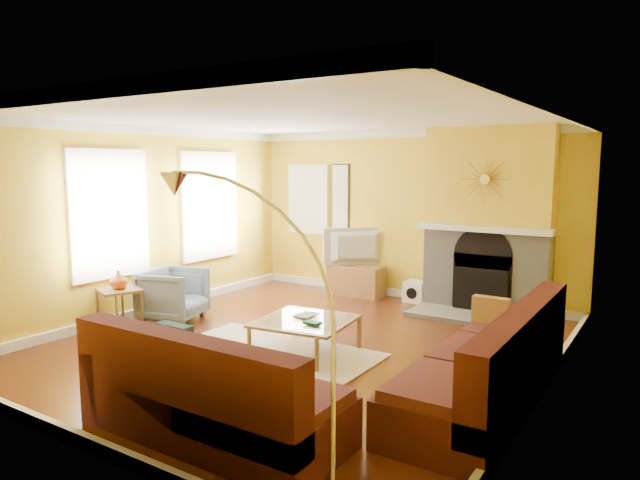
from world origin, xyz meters
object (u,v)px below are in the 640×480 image
Objects in this scene: side_table at (120,309)px; arc_lamp at (255,344)px; armchair at (173,294)px; sectional_sofa at (352,345)px; coffee_table at (305,336)px; media_console at (356,280)px.

arc_lamp is (3.99, -2.07, 0.78)m from side_table.
side_table is at bearing 144.05° from armchair.
sectional_sofa is 3.60m from side_table.
coffee_table is at bearing 118.29° from arc_lamp.
arc_lamp is (1.40, -2.60, 0.85)m from coffee_table.
arc_lamp is (0.40, -1.93, 0.60)m from sectional_sofa.
armchair is (-3.34, 0.85, -0.09)m from sectional_sofa.
arc_lamp reaches higher than armchair.
media_console is at bearing 108.01° from coffee_table.
sectional_sofa reaches higher than media_console.
coffee_table is 1.28× the size of armchair.
sectional_sofa is 2.06m from arc_lamp.
media_console is 3.05m from armchair.
arc_lamp is at bearing -78.25° from sectional_sofa.
media_console is 1.69× the size of side_table.
media_console is at bearing 64.12° from side_table.
armchair is at bearing -117.52° from media_console.
coffee_table is 1.11× the size of media_console.
armchair is (-2.35, 0.18, 0.16)m from coffee_table.
sectional_sofa is at bearing 101.75° from arc_lamp.
side_table is (-2.59, -0.53, 0.07)m from coffee_table.
armchair is 4.71m from arc_lamp.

